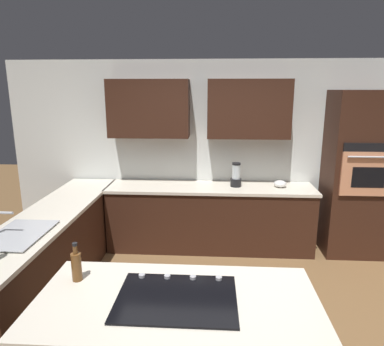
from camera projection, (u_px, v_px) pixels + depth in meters
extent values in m
plane|color=brown|center=(217.00, 326.00, 3.35)|extent=(14.00, 14.00, 0.00)
cube|color=silver|center=(218.00, 153.00, 5.08)|extent=(6.00, 0.10, 2.60)
cube|color=#381E14|center=(249.00, 109.00, 4.69)|extent=(1.10, 0.34, 0.78)
cube|color=#381E14|center=(149.00, 109.00, 4.77)|extent=(1.10, 0.34, 0.78)
cube|color=#381E14|center=(210.00, 219.00, 4.92)|extent=(2.80, 0.60, 0.86)
cube|color=silver|center=(210.00, 188.00, 4.82)|extent=(2.84, 0.64, 0.04)
cube|color=#381E14|center=(53.00, 253.00, 3.89)|extent=(0.60, 2.90, 0.86)
cube|color=silver|center=(50.00, 215.00, 3.78)|extent=(0.64, 2.94, 0.04)
cube|color=silver|center=(177.00, 302.00, 2.23)|extent=(1.81, 0.91, 0.04)
cube|color=#381E14|center=(357.00, 175.00, 4.65)|extent=(0.80, 0.60, 2.19)
cube|color=tan|center=(368.00, 174.00, 4.32)|extent=(0.66, 0.03, 0.56)
cube|color=black|center=(368.00, 177.00, 4.32)|extent=(0.40, 0.01, 0.26)
cube|color=black|center=(371.00, 148.00, 4.25)|extent=(0.66, 0.02, 0.11)
cylinder|color=silver|center=(372.00, 157.00, 4.24)|extent=(0.56, 0.02, 0.02)
cube|color=#515456|center=(29.00, 228.00, 3.35)|extent=(0.40, 0.30, 0.02)
cube|color=#515456|center=(8.00, 243.00, 3.02)|extent=(0.40, 0.30, 0.02)
cube|color=#B7BABF|center=(19.00, 234.00, 3.19)|extent=(0.46, 0.70, 0.01)
cylinder|color=#B7BABF|center=(3.00, 213.00, 3.15)|extent=(0.18, 0.02, 0.02)
cube|color=black|center=(177.00, 298.00, 2.23)|extent=(0.76, 0.56, 0.01)
cylinder|color=#B2B2B7|center=(219.00, 278.00, 2.43)|extent=(0.04, 0.04, 0.02)
cylinder|color=#B2B2B7|center=(193.00, 277.00, 2.44)|extent=(0.04, 0.04, 0.02)
cylinder|color=#B2B2B7|center=(167.00, 277.00, 2.45)|extent=(0.04, 0.04, 0.02)
cylinder|color=#B2B2B7|center=(142.00, 276.00, 2.46)|extent=(0.04, 0.04, 0.02)
cylinder|color=black|center=(236.00, 182.00, 4.80)|extent=(0.15, 0.15, 0.11)
cylinder|color=silver|center=(236.00, 172.00, 4.77)|extent=(0.11, 0.11, 0.19)
cylinder|color=black|center=(236.00, 164.00, 4.74)|extent=(0.12, 0.12, 0.03)
ellipsoid|color=white|center=(280.00, 184.00, 4.77)|extent=(0.17, 0.17, 0.09)
cylinder|color=brown|center=(77.00, 267.00, 2.43)|extent=(0.07, 0.07, 0.20)
cylinder|color=brown|center=(75.00, 250.00, 2.40)|extent=(0.03, 0.03, 0.06)
cylinder|color=black|center=(75.00, 244.00, 2.39)|extent=(0.03, 0.03, 0.02)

